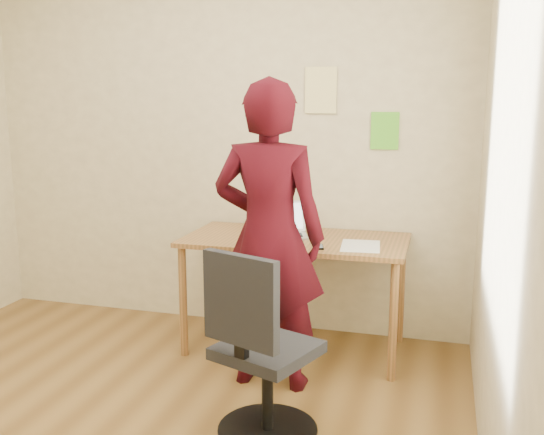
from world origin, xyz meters
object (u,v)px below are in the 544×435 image
(laptop, at_px, (284,228))
(office_chair, at_px, (260,360))
(desk, at_px, (295,251))
(person, at_px, (269,237))
(phone, at_px, (318,247))

(laptop, relative_size, office_chair, 0.38)
(laptop, bearing_deg, desk, -49.17)
(person, bearing_deg, office_chair, 100.75)
(desk, bearing_deg, phone, -47.99)
(laptop, distance_m, office_chair, 1.24)
(laptop, distance_m, phone, 0.39)
(laptop, height_order, office_chair, laptop)
(laptop, height_order, person, person)
(desk, xyz_separation_m, person, (-0.03, -0.51, 0.21))
(phone, distance_m, office_chair, 0.96)
(desk, bearing_deg, laptop, 149.93)
(desk, height_order, phone, phone)
(desk, distance_m, phone, 0.30)
(laptop, bearing_deg, person, -102.43)
(office_chair, bearing_deg, laptop, 119.94)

